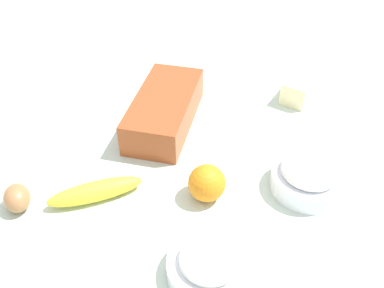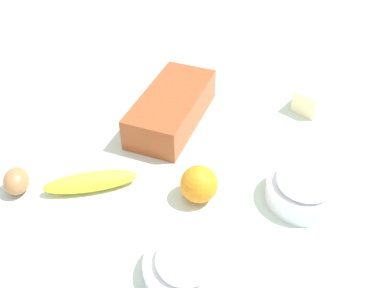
{
  "view_description": "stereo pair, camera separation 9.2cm",
  "coord_description": "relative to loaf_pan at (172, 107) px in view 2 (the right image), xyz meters",
  "views": [
    {
      "loc": [
        -0.68,
        -0.19,
        0.64
      ],
      "look_at": [
        0.0,
        0.0,
        0.04
      ],
      "focal_mm": 39.79,
      "sensor_mm": 36.0,
      "label": 1
    },
    {
      "loc": [
        -0.65,
        -0.27,
        0.64
      ],
      "look_at": [
        0.0,
        0.0,
        0.04
      ],
      "focal_mm": 39.79,
      "sensor_mm": 36.0,
      "label": 2
    }
  ],
  "objects": [
    {
      "name": "ground_plane",
      "position": [
        -0.1,
        -0.1,
        -0.05
      ],
      "size": [
        2.4,
        2.4,
        0.02
      ],
      "primitive_type": "cube",
      "color": "silver"
    },
    {
      "name": "loaf_pan",
      "position": [
        0.0,
        0.0,
        0.0
      ],
      "size": [
        0.28,
        0.14,
        0.08
      ],
      "rotation": [
        0.0,
        0.0,
        0.04
      ],
      "color": "#9E4723",
      "rests_on": "ground_plane"
    },
    {
      "name": "flour_bowl",
      "position": [
        -0.38,
        -0.2,
        -0.01
      ],
      "size": [
        0.14,
        0.14,
        0.06
      ],
      "color": "white",
      "rests_on": "ground_plane"
    },
    {
      "name": "sugar_bowl",
      "position": [
        -0.13,
        -0.35,
        -0.01
      ],
      "size": [
        0.15,
        0.15,
        0.07
      ],
      "color": "white",
      "rests_on": "ground_plane"
    },
    {
      "name": "banana",
      "position": [
        -0.27,
        0.06,
        -0.02
      ],
      "size": [
        0.14,
        0.18,
        0.04
      ],
      "primitive_type": "ellipsoid",
      "rotation": [
        0.0,
        0.0,
        5.32
      ],
      "color": "yellow",
      "rests_on": "ground_plane"
    },
    {
      "name": "orange_fruit",
      "position": [
        -0.21,
        -0.16,
        -0.0
      ],
      "size": [
        0.08,
        0.08,
        0.08
      ],
      "primitive_type": "sphere",
      "color": "orange",
      "rests_on": "ground_plane"
    },
    {
      "name": "butter_block",
      "position": [
        0.19,
        -0.3,
        -0.01
      ],
      "size": [
        0.1,
        0.09,
        0.06
      ],
      "primitive_type": "cube",
      "rotation": [
        0.0,
        0.0,
        -0.3
      ],
      "color": "#F4EDB2",
      "rests_on": "ground_plane"
    },
    {
      "name": "egg_near_butter",
      "position": [
        -0.33,
        0.19,
        -0.02
      ],
      "size": [
        0.08,
        0.08,
        0.05
      ],
      "primitive_type": "ellipsoid",
      "rotation": [
        0.0,
        1.57,
        0.62
      ],
      "color": "#A77044",
      "rests_on": "ground_plane"
    }
  ]
}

